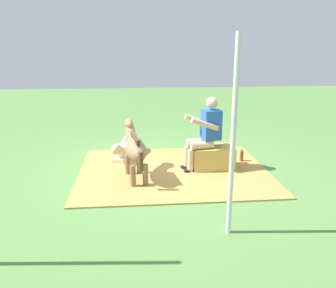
# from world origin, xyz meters

# --- Properties ---
(ground_plane) EXTENTS (24.00, 24.00, 0.00)m
(ground_plane) POSITION_xyz_m (0.00, 0.00, 0.00)
(ground_plane) COLOR #568442
(hay_patch) EXTENTS (3.28, 2.64, 0.02)m
(hay_patch) POSITION_xyz_m (-0.23, 0.08, 0.01)
(hay_patch) COLOR #AD8C47
(hay_patch) RESTS_ON ground
(hay_bale) EXTENTS (0.73, 0.49, 0.42)m
(hay_bale) POSITION_xyz_m (-0.94, -0.00, 0.21)
(hay_bale) COLOR tan
(hay_bale) RESTS_ON ground
(person_seated) EXTENTS (0.70, 0.49, 1.30)m
(person_seated) POSITION_xyz_m (-0.79, 0.02, 0.70)
(person_seated) COLOR #D8AD8C
(person_seated) RESTS_ON ground
(pony_standing) EXTENTS (0.45, 1.34, 0.89)m
(pony_standing) POSITION_xyz_m (0.44, 0.34, 0.53)
(pony_standing) COLOR #8C6B4C
(pony_standing) RESTS_ON ground
(pony_lying) EXTENTS (0.69, 1.35, 0.42)m
(pony_lying) POSITION_xyz_m (0.57, -0.91, 0.19)
(pony_lying) COLOR beige
(pony_lying) RESTS_ON ground
(soda_bottle) EXTENTS (0.07, 0.07, 0.27)m
(soda_bottle) POSITION_xyz_m (-1.57, -0.31, 0.13)
(soda_bottle) COLOR brown
(soda_bottle) RESTS_ON ground
(tent_pole_left) EXTENTS (0.06, 0.06, 2.30)m
(tent_pole_left) POSITION_xyz_m (-0.66, 2.18, 1.15)
(tent_pole_left) COLOR silver
(tent_pole_left) RESTS_ON ground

